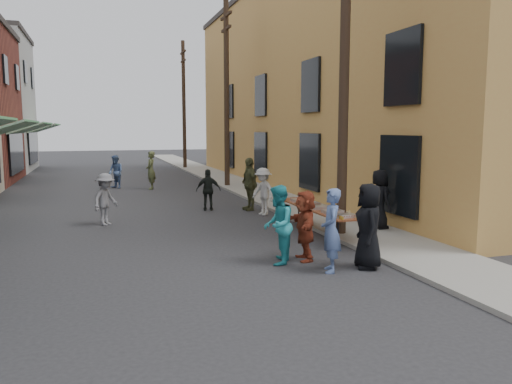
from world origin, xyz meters
TOP-DOWN VIEW (x-y plane):
  - ground at (0.00, 0.00)m, footprint 120.00×120.00m
  - sidewalk at (5.00, 15.00)m, footprint 2.20×60.00m
  - building_ochre at (11.10, 14.00)m, footprint 10.00×28.00m
  - utility_pole_near at (4.30, 3.00)m, footprint 0.26×0.26m
  - utility_pole_mid at (4.30, 15.00)m, footprint 0.26×0.26m
  - utility_pole_far at (4.30, 27.00)m, footprint 0.26×0.26m
  - serving_table at (3.77, 3.47)m, footprint 0.70×4.00m
  - catering_tray_sausage at (3.77, 1.82)m, footprint 0.50×0.33m
  - catering_tray_foil_b at (3.77, 2.47)m, footprint 0.50×0.33m
  - catering_tray_buns at (3.77, 3.17)m, footprint 0.50×0.33m
  - catering_tray_foil_d at (3.77, 3.87)m, footprint 0.50×0.33m
  - catering_tray_buns_end at (3.77, 4.57)m, footprint 0.50×0.33m
  - condiment_jar_a at (3.55, 1.52)m, footprint 0.07×0.07m
  - condiment_jar_b at (3.55, 1.62)m, footprint 0.07×0.07m
  - condiment_jar_c at (3.55, 1.72)m, footprint 0.07×0.07m
  - cup_stack at (3.97, 1.57)m, footprint 0.08×0.08m
  - guest_front_a at (3.40, 0.09)m, footprint 0.79×0.99m
  - guest_front_b at (2.54, 0.07)m, footprint 0.59×0.72m
  - guest_front_c at (1.73, 0.96)m, footprint 0.96×1.03m
  - guest_front_d at (3.40, 6.85)m, footprint 0.89×1.16m
  - guest_front_e at (3.25, 7.91)m, footprint 0.59×1.14m
  - guest_queue_back at (2.41, 1.07)m, footprint 0.70×1.49m
  - server at (5.60, 3.24)m, footprint 0.59×0.84m
  - passerby_left at (-1.66, 6.61)m, footprint 1.08×1.15m
  - passerby_mid at (1.86, 8.30)m, footprint 0.91×0.52m
  - passerby_right at (0.61, 15.24)m, footprint 0.51×0.71m
  - passerby_far at (-0.97, 16.06)m, footprint 0.94×0.99m

SIDE VIEW (x-z plane):
  - ground at x=0.00m, z-range 0.00..0.00m
  - sidewalk at x=5.00m, z-range 0.00..0.10m
  - serving_table at x=3.77m, z-range 0.34..1.09m
  - passerby_mid at x=1.86m, z-range 0.00..1.46m
  - guest_queue_back at x=2.41m, z-range 0.00..1.55m
  - passerby_left at x=-1.66m, z-range 0.00..1.56m
  - catering_tray_sausage at x=3.77m, z-range 0.75..0.83m
  - catering_tray_foil_b at x=3.77m, z-range 0.75..0.83m
  - catering_tray_buns at x=3.77m, z-range 0.75..0.83m
  - catering_tray_foil_d at x=3.77m, z-range 0.75..0.83m
  - catering_tray_buns_end at x=3.77m, z-range 0.75..0.83m
  - condiment_jar_a at x=3.55m, z-range 0.75..0.83m
  - condiment_jar_b at x=3.55m, z-range 0.75..0.83m
  - condiment_jar_c at x=3.55m, z-range 0.75..0.83m
  - guest_front_d at x=3.40m, z-range 0.00..1.58m
  - passerby_far at x=-0.97m, z-range 0.00..1.61m
  - cup_stack at x=3.97m, z-range 0.75..0.87m
  - guest_front_c at x=1.73m, z-range 0.00..1.70m
  - guest_front_b at x=2.54m, z-range 0.00..1.70m
  - guest_front_a at x=3.40m, z-range 0.00..1.77m
  - passerby_right at x=0.61m, z-range 0.00..1.81m
  - server at x=5.60m, z-range 0.10..1.75m
  - guest_front_e at x=3.25m, z-range 0.00..1.87m
  - utility_pole_near at x=4.30m, z-range 0.00..9.00m
  - utility_pole_mid at x=4.30m, z-range 0.00..9.00m
  - utility_pole_far at x=4.30m, z-range 0.00..9.00m
  - building_ochre at x=11.10m, z-range 0.00..10.00m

